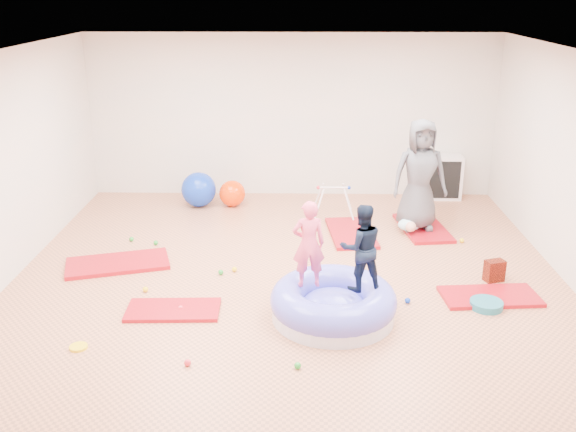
{
  "coord_description": "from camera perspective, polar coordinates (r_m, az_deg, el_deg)",
  "views": [
    {
      "loc": [
        0.14,
        -6.98,
        3.52
      ],
      "look_at": [
        0.0,
        0.3,
        0.9
      ],
      "focal_mm": 40.0,
      "sensor_mm": 36.0,
      "label": 1
    }
  ],
  "objects": [
    {
      "name": "room",
      "position": [
        7.3,
        -0.04,
        2.9
      ],
      "size": [
        7.01,
        8.01,
        2.81
      ],
      "color": "#CB7D53",
      "rests_on": "ground"
    },
    {
      "name": "gym_mat_front_left",
      "position": [
        7.53,
        -10.17,
        -8.22
      ],
      "size": [
        1.08,
        0.57,
        0.04
      ],
      "primitive_type": "cube",
      "rotation": [
        0.0,
        0.0,
        0.04
      ],
      "color": "#AB1616",
      "rests_on": "ground"
    },
    {
      "name": "gym_mat_mid_left",
      "position": [
        8.87,
        -14.9,
        -4.1
      ],
      "size": [
        1.46,
        1.02,
        0.06
      ],
      "primitive_type": "cube",
      "rotation": [
        0.0,
        0.0,
        0.29
      ],
      "color": "#AB1616",
      "rests_on": "ground"
    },
    {
      "name": "gym_mat_center_back",
      "position": [
        9.66,
        5.64,
        -1.5
      ],
      "size": [
        0.74,
        1.3,
        0.05
      ],
      "primitive_type": "cube",
      "rotation": [
        0.0,
        0.0,
        1.67
      ],
      "color": "#AB1616",
      "rests_on": "ground"
    },
    {
      "name": "gym_mat_right",
      "position": [
        8.08,
        17.51,
        -6.83
      ],
      "size": [
        1.19,
        0.67,
        0.05
      ],
      "primitive_type": "cube",
      "rotation": [
        0.0,
        0.0,
        0.09
      ],
      "color": "#AB1616",
      "rests_on": "ground"
    },
    {
      "name": "gym_mat_rear_right",
      "position": [
        10.03,
        11.9,
        -1.04
      ],
      "size": [
        0.77,
        1.31,
        0.05
      ],
      "primitive_type": "cube",
      "rotation": [
        0.0,
        0.0,
        1.7
      ],
      "color": "#AB1616",
      "rests_on": "ground"
    },
    {
      "name": "inflatable_cushion",
      "position": [
        7.24,
        4.04,
        -7.78
      ],
      "size": [
        1.42,
        1.42,
        0.45
      ],
      "rotation": [
        0.0,
        0.0,
        -0.0
      ],
      "color": "silver",
      "rests_on": "ground"
    },
    {
      "name": "child_pink",
      "position": [
        7.0,
        1.85,
        -2.13
      ],
      "size": [
        0.39,
        0.28,
        1.0
      ],
      "primitive_type": "imported",
      "rotation": [
        0.0,
        0.0,
        3.27
      ],
      "color": "#F84B70",
      "rests_on": "inflatable_cushion"
    },
    {
      "name": "child_navy",
      "position": [
        6.96,
        6.55,
        -2.43
      ],
      "size": [
        0.54,
        0.45,
        0.98
      ],
      "primitive_type": "imported",
      "rotation": [
        0.0,
        0.0,
        3.33
      ],
      "color": "black",
      "rests_on": "inflatable_cushion"
    },
    {
      "name": "adult_caregiver",
      "position": [
        9.7,
        11.63,
        3.61
      ],
      "size": [
        0.86,
        0.61,
        1.66
      ],
      "primitive_type": "imported",
      "rotation": [
        0.0,
        0.0,
        0.1
      ],
      "color": "#4A4B51",
      "rests_on": "gym_mat_rear_right"
    },
    {
      "name": "infant",
      "position": [
        9.74,
        10.74,
        -0.8
      ],
      "size": [
        0.33,
        0.34,
        0.2
      ],
      "color": "#B3ECFF",
      "rests_on": "gym_mat_rear_right"
    },
    {
      "name": "ball_pit_balls",
      "position": [
        8.04,
        -4.09,
        -5.97
      ],
      "size": [
        4.88,
        3.37,
        0.07
      ],
      "color": "red",
      "rests_on": "ground"
    },
    {
      "name": "exercise_ball_blue",
      "position": [
        10.89,
        -7.94,
        2.35
      ],
      "size": [
        0.58,
        0.58,
        0.58
      ],
      "primitive_type": "sphere",
      "color": "#0E32B9",
      "rests_on": "ground"
    },
    {
      "name": "exercise_ball_orange",
      "position": [
        10.85,
        -4.98,
        2.01
      ],
      "size": [
        0.44,
        0.44,
        0.44
      ],
      "primitive_type": "sphere",
      "color": "#FF3400",
      "rests_on": "ground"
    },
    {
      "name": "infant_play_gym",
      "position": [
        10.29,
        4.06,
        1.72
      ],
      "size": [
        0.66,
        0.63,
        0.51
      ],
      "rotation": [
        0.0,
        0.0,
        0.37
      ],
      "color": "white",
      "rests_on": "ground"
    },
    {
      "name": "cube_shelf",
      "position": [
        11.48,
        13.26,
        3.38
      ],
      "size": [
        0.76,
        0.38,
        0.76
      ],
      "color": "white",
      "rests_on": "ground"
    },
    {
      "name": "balance_disc",
      "position": [
        7.83,
        17.21,
        -7.53
      ],
      "size": [
        0.38,
        0.38,
        0.08
      ],
      "primitive_type": "cylinder",
      "color": "#1F687C",
      "rests_on": "ground"
    },
    {
      "name": "backpack",
      "position": [
        8.51,
        17.87,
        -4.65
      ],
      "size": [
        0.27,
        0.21,
        0.28
      ],
      "primitive_type": "cube",
      "rotation": [
        0.0,
        0.0,
        0.32
      ],
      "color": "maroon",
      "rests_on": "ground"
    },
    {
      "name": "yellow_toy",
      "position": [
        7.08,
        -18.13,
        -11.01
      ],
      "size": [
        0.19,
        0.19,
        0.03
      ],
      "primitive_type": "cylinder",
      "color": "yellow",
      "rests_on": "ground"
    }
  ]
}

